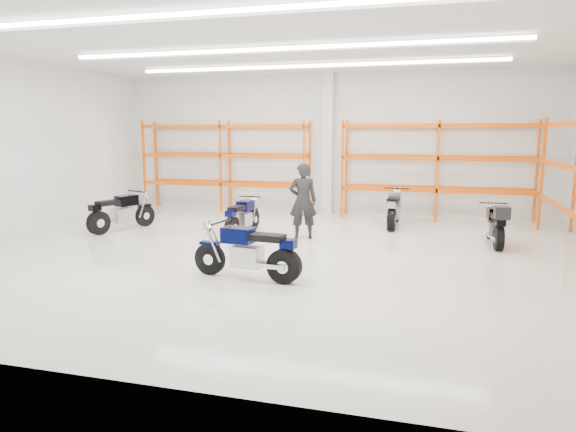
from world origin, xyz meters
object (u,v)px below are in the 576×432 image
(motorcycle_main, at_px, (251,253))
(motorcycle_back_b, at_px, (242,218))
(motorcycle_back_c, at_px, (394,210))
(standing_man, at_px, (303,201))
(motorcycle_back_a, at_px, (119,213))
(motorcycle_back_d, at_px, (496,225))
(structural_column, at_px, (328,144))

(motorcycle_main, bearing_deg, motorcycle_back_b, 112.72)
(motorcycle_back_c, bearing_deg, standing_man, -132.99)
(motorcycle_back_a, height_order, motorcycle_back_d, motorcycle_back_a)
(motorcycle_back_d, relative_size, structural_column, 0.44)
(standing_man, bearing_deg, motorcycle_back_d, 167.09)
(motorcycle_back_b, xyz_separation_m, motorcycle_back_d, (6.19, 0.30, 0.05))
(motorcycle_back_c, height_order, standing_man, standing_man)
(motorcycle_main, distance_m, motorcycle_back_c, 6.37)
(motorcycle_back_c, bearing_deg, motorcycle_back_a, -159.98)
(motorcycle_back_b, bearing_deg, motorcycle_back_c, 30.33)
(motorcycle_back_c, height_order, motorcycle_back_d, motorcycle_back_c)
(motorcycle_back_d, bearing_deg, structural_column, 141.98)
(motorcycle_back_c, relative_size, structural_column, 0.47)
(standing_man, xyz_separation_m, structural_column, (-0.18, 4.04, 1.30))
(motorcycle_back_d, bearing_deg, standing_man, -175.56)
(motorcycle_back_d, bearing_deg, motorcycle_back_a, -175.81)
(motorcycle_back_b, bearing_deg, structural_column, 69.81)
(motorcycle_back_a, xyz_separation_m, motorcycle_back_b, (3.35, 0.40, -0.04))
(motorcycle_back_a, distance_m, standing_man, 5.03)
(motorcycle_back_d, bearing_deg, motorcycle_back_c, 142.62)
(standing_man, relative_size, structural_column, 0.42)
(motorcycle_back_b, bearing_deg, motorcycle_back_a, -173.21)
(motorcycle_back_b, xyz_separation_m, structural_column, (1.47, 3.99, 1.81))
(motorcycle_back_a, distance_m, motorcycle_back_b, 3.38)
(motorcycle_back_b, relative_size, motorcycle_back_d, 0.96)
(motorcycle_main, bearing_deg, motorcycle_back_d, 41.99)
(structural_column, bearing_deg, motorcycle_main, -89.01)
(motorcycle_back_a, distance_m, motorcycle_back_c, 7.53)
(motorcycle_back_c, relative_size, standing_man, 1.12)
(motorcycle_back_c, xyz_separation_m, motorcycle_back_d, (2.46, -1.88, 0.01))
(motorcycle_back_a, bearing_deg, motorcycle_back_d, 4.19)
(motorcycle_back_c, distance_m, motorcycle_back_d, 3.10)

